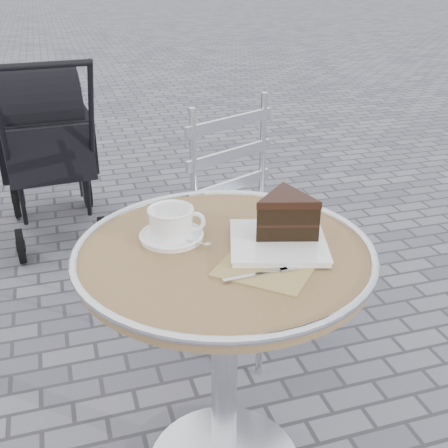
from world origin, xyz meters
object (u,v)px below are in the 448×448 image
object	(u,v)px
bistro_chair	(244,196)
baby_stroller	(47,150)
cake_plate_set	(284,221)
cappuccino_set	(172,225)
cafe_table	(224,307)

from	to	relation	value
bistro_chair	baby_stroller	world-z (taller)	baby_stroller
cake_plate_set	cappuccino_set	bearing A→B (deg)	175.75
cappuccino_set	bistro_chair	world-z (taller)	bistro_chair
cafe_table	baby_stroller	world-z (taller)	baby_stroller
cafe_table	cappuccino_set	distance (m)	0.24
bistro_chair	cappuccino_set	bearing A→B (deg)	-148.39
cafe_table	cake_plate_set	distance (m)	0.26
cafe_table	cappuccino_set	xyz separation A→B (m)	(-0.10, 0.09, 0.20)
cake_plate_set	bistro_chair	world-z (taller)	bistro_chair
cappuccino_set	bistro_chair	distance (m)	0.73
cake_plate_set	cafe_table	bearing A→B (deg)	-165.74
cake_plate_set	baby_stroller	xyz separation A→B (m)	(-0.55, 1.83, -0.35)
cafe_table	bistro_chair	xyz separation A→B (m)	(0.29, 0.68, -0.01)
cappuccino_set	cake_plate_set	bearing A→B (deg)	-7.36
cake_plate_set	bistro_chair	xyz separation A→B (m)	(0.14, 0.68, -0.23)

